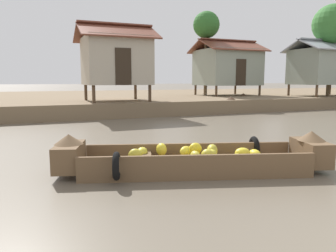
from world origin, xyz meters
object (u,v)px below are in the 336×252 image
object	(u,v)px
stilt_house_mid_right	(325,66)
palm_tree_mid	(332,24)
banana_boat	(194,159)
fishing_skiff_distant	(238,105)
stilt_house_mid_left	(227,67)
palm_tree_near	(206,26)
stilt_house_left	(116,60)

from	to	relation	value
stilt_house_mid_right	palm_tree_mid	bearing A→B (deg)	-79.64
banana_boat	fishing_skiff_distant	world-z (taller)	fishing_skiff_distant
stilt_house_mid_left	stilt_house_mid_right	distance (m)	6.83
palm_tree_near	banana_boat	bearing A→B (deg)	-119.60
stilt_house_mid_left	fishing_skiff_distant	bearing A→B (deg)	-110.17
stilt_house_left	stilt_house_mid_right	world-z (taller)	stilt_house_left
stilt_house_mid_right	palm_tree_mid	size ratio (longest dim) A/B	0.82
stilt_house_mid_right	palm_tree_mid	distance (m)	2.83
stilt_house_mid_left	palm_tree_near	bearing A→B (deg)	169.75
stilt_house_left	palm_tree_mid	world-z (taller)	palm_tree_mid
banana_boat	stilt_house_mid_right	world-z (taller)	stilt_house_mid_right
stilt_house_mid_right	banana_boat	bearing A→B (deg)	-144.56
palm_tree_near	palm_tree_mid	world-z (taller)	palm_tree_mid
stilt_house_mid_left	banana_boat	bearing A→B (deg)	-124.54
banana_boat	fishing_skiff_distant	xyz separation A→B (m)	(9.13, 11.80, 0.04)
stilt_house_mid_left	palm_tree_near	xyz separation A→B (m)	(-1.63, 0.29, 2.82)
fishing_skiff_distant	palm_tree_near	xyz separation A→B (m)	(-0.47, 3.43, 5.34)
stilt_house_left	palm_tree_near	size ratio (longest dim) A/B	0.68
palm_tree_mid	fishing_skiff_distant	bearing A→B (deg)	175.47
stilt_house_left	stilt_house_mid_right	size ratio (longest dim) A/B	0.79
banana_boat	stilt_house_mid_right	bearing A→B (deg)	35.44
stilt_house_mid_left	stilt_house_mid_right	size ratio (longest dim) A/B	0.91
stilt_house_mid_left	stilt_house_mid_right	bearing A→B (deg)	-29.97
stilt_house_mid_left	stilt_house_left	bearing A→B (deg)	-159.31
stilt_house_mid_left	palm_tree_mid	size ratio (longest dim) A/B	0.75
stilt_house_left	palm_tree_near	world-z (taller)	palm_tree_near
stilt_house_left	stilt_house_mid_right	distance (m)	15.01
banana_boat	fishing_skiff_distant	size ratio (longest dim) A/B	1.21
banana_boat	palm_tree_near	world-z (taller)	palm_tree_near
stilt_house_left	palm_tree_near	bearing A→B (deg)	26.53
banana_boat	palm_tree_mid	distance (m)	20.48
palm_tree_near	palm_tree_mid	xyz separation A→B (m)	(7.60, -4.00, -0.01)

